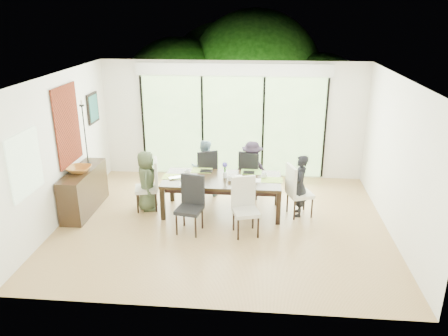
# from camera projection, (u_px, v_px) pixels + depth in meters

# --- Properties ---
(floor) EXTENTS (6.00, 5.00, 0.01)m
(floor) POSITION_uv_depth(u_px,v_px,m) (223.00, 223.00, 8.16)
(floor) COLOR olive
(floor) RESTS_ON ground
(ceiling) EXTENTS (6.00, 5.00, 0.01)m
(ceiling) POSITION_uv_depth(u_px,v_px,m) (223.00, 77.00, 7.22)
(ceiling) COLOR white
(ceiling) RESTS_ON wall_back
(wall_back) EXTENTS (6.00, 0.02, 2.70)m
(wall_back) POSITION_uv_depth(u_px,v_px,m) (233.00, 120.00, 10.04)
(wall_back) COLOR white
(wall_back) RESTS_ON floor
(wall_front) EXTENTS (6.00, 0.02, 2.70)m
(wall_front) POSITION_uv_depth(u_px,v_px,m) (204.00, 218.00, 5.34)
(wall_front) COLOR beige
(wall_front) RESTS_ON floor
(wall_left) EXTENTS (0.02, 5.00, 2.70)m
(wall_left) POSITION_uv_depth(u_px,v_px,m) (58.00, 150.00, 7.95)
(wall_left) COLOR silver
(wall_left) RESTS_ON floor
(wall_right) EXTENTS (0.02, 5.00, 2.70)m
(wall_right) POSITION_uv_depth(u_px,v_px,m) (398.00, 159.00, 7.44)
(wall_right) COLOR silver
(wall_right) RESTS_ON floor
(glass_doors) EXTENTS (4.20, 0.02, 2.30)m
(glass_doors) POSITION_uv_depth(u_px,v_px,m) (233.00, 127.00, 10.05)
(glass_doors) COLOR #598C3F
(glass_doors) RESTS_ON wall_back
(blinds_header) EXTENTS (4.40, 0.06, 0.28)m
(blinds_header) POSITION_uv_depth(u_px,v_px,m) (233.00, 70.00, 9.60)
(blinds_header) COLOR white
(blinds_header) RESTS_ON wall_back
(mullion_a) EXTENTS (0.05, 0.04, 2.30)m
(mullion_a) POSITION_uv_depth(u_px,v_px,m) (143.00, 125.00, 10.22)
(mullion_a) COLOR black
(mullion_a) RESTS_ON wall_back
(mullion_b) EXTENTS (0.05, 0.04, 2.30)m
(mullion_b) POSITION_uv_depth(u_px,v_px,m) (202.00, 126.00, 10.10)
(mullion_b) COLOR black
(mullion_b) RESTS_ON wall_back
(mullion_c) EXTENTS (0.05, 0.04, 2.30)m
(mullion_c) POSITION_uv_depth(u_px,v_px,m) (263.00, 128.00, 9.98)
(mullion_c) COLOR black
(mullion_c) RESTS_ON wall_back
(mullion_d) EXTENTS (0.05, 0.04, 2.30)m
(mullion_d) POSITION_uv_depth(u_px,v_px,m) (325.00, 129.00, 9.87)
(mullion_d) COLOR black
(mullion_d) RESTS_ON wall_back
(side_window) EXTENTS (0.02, 0.90, 1.00)m
(side_window) POSITION_uv_depth(u_px,v_px,m) (25.00, 164.00, 6.77)
(side_window) COLOR #8CAD7F
(side_window) RESTS_ON wall_left
(deck) EXTENTS (6.00, 1.80, 0.10)m
(deck) POSITION_uv_depth(u_px,v_px,m) (235.00, 164.00, 11.35)
(deck) COLOR brown
(deck) RESTS_ON ground
(rail_top) EXTENTS (6.00, 0.08, 0.06)m
(rail_top) POSITION_uv_depth(u_px,v_px,m) (237.00, 134.00, 11.89)
(rail_top) COLOR brown
(rail_top) RESTS_ON deck
(foliage_left) EXTENTS (3.20, 3.20, 3.20)m
(foliage_left) POSITION_uv_depth(u_px,v_px,m) (178.00, 94.00, 12.67)
(foliage_left) COLOR #14380F
(foliage_left) RESTS_ON ground
(foliage_mid) EXTENTS (4.00, 4.00, 4.00)m
(foliage_mid) POSITION_uv_depth(u_px,v_px,m) (254.00, 79.00, 12.93)
(foliage_mid) COLOR #14380F
(foliage_mid) RESTS_ON ground
(foliage_right) EXTENTS (2.80, 2.80, 2.80)m
(foliage_right) POSITION_uv_depth(u_px,v_px,m) (317.00, 104.00, 12.21)
(foliage_right) COLOR #14380F
(foliage_right) RESTS_ON ground
(foliage_far) EXTENTS (3.60, 3.60, 3.60)m
(foliage_far) POSITION_uv_depth(u_px,v_px,m) (223.00, 81.00, 13.73)
(foliage_far) COLOR #14380F
(foliage_far) RESTS_ON ground
(table_top) EXTENTS (2.25, 1.03, 0.06)m
(table_top) POSITION_uv_depth(u_px,v_px,m) (222.00, 180.00, 8.38)
(table_top) COLOR black
(table_top) RESTS_ON floor
(table_apron) EXTENTS (2.06, 0.84, 0.09)m
(table_apron) POSITION_uv_depth(u_px,v_px,m) (222.00, 184.00, 8.41)
(table_apron) COLOR black
(table_apron) RESTS_ON floor
(table_leg_fl) EXTENTS (0.08, 0.08, 0.65)m
(table_leg_fl) POSITION_uv_depth(u_px,v_px,m) (163.00, 204.00, 8.19)
(table_leg_fl) COLOR black
(table_leg_fl) RESTS_ON floor
(table_leg_fr) EXTENTS (0.08, 0.08, 0.65)m
(table_leg_fr) POSITION_uv_depth(u_px,v_px,m) (278.00, 208.00, 8.00)
(table_leg_fr) COLOR black
(table_leg_fr) RESTS_ON floor
(table_leg_bl) EXTENTS (0.08, 0.08, 0.65)m
(table_leg_bl) POSITION_uv_depth(u_px,v_px,m) (172.00, 186.00, 8.99)
(table_leg_bl) COLOR black
(table_leg_bl) RESTS_ON floor
(table_leg_br) EXTENTS (0.08, 0.08, 0.65)m
(table_leg_br) POSITION_uv_depth(u_px,v_px,m) (277.00, 190.00, 8.81)
(table_leg_br) COLOR black
(table_leg_br) RESTS_ON floor
(chair_left_end) EXTENTS (0.52, 0.52, 1.03)m
(chair_left_end) POSITION_uv_depth(u_px,v_px,m) (146.00, 185.00, 8.56)
(chair_left_end) COLOR beige
(chair_left_end) RESTS_ON floor
(chair_right_end) EXTENTS (0.55, 0.55, 1.03)m
(chair_right_end) POSITION_uv_depth(u_px,v_px,m) (300.00, 190.00, 8.30)
(chair_right_end) COLOR silver
(chair_right_end) RESTS_ON floor
(chair_far_left) EXTENTS (0.57, 0.57, 1.03)m
(chair_far_left) POSITION_uv_depth(u_px,v_px,m) (205.00, 171.00, 9.26)
(chair_far_left) COLOR black
(chair_far_left) RESTS_ON floor
(chair_far_right) EXTENTS (0.55, 0.55, 1.03)m
(chair_far_right) POSITION_uv_depth(u_px,v_px,m) (252.00, 173.00, 9.18)
(chair_far_right) COLOR black
(chair_far_right) RESTS_ON floor
(chair_near_left) EXTENTS (0.51, 0.51, 1.03)m
(chair_near_left) POSITION_uv_depth(u_px,v_px,m) (189.00, 205.00, 7.66)
(chair_near_left) COLOR black
(chair_near_left) RESTS_ON floor
(chair_near_right) EXTENTS (0.54, 0.54, 1.03)m
(chair_near_right) POSITION_uv_depth(u_px,v_px,m) (246.00, 208.00, 7.58)
(chair_near_right) COLOR beige
(chair_near_right) RESTS_ON floor
(person_left_end) EXTENTS (0.43, 0.61, 1.21)m
(person_left_end) POSITION_uv_depth(u_px,v_px,m) (147.00, 181.00, 8.53)
(person_left_end) COLOR #424E34
(person_left_end) RESTS_ON floor
(person_right_end) EXTENTS (0.38, 0.58, 1.21)m
(person_right_end) POSITION_uv_depth(u_px,v_px,m) (300.00, 186.00, 8.28)
(person_right_end) COLOR black
(person_right_end) RESTS_ON floor
(person_far_left) EXTENTS (0.57, 0.37, 1.21)m
(person_far_left) POSITION_uv_depth(u_px,v_px,m) (205.00, 168.00, 9.21)
(person_far_left) COLOR #7A9EB1
(person_far_left) RESTS_ON floor
(person_far_right) EXTENTS (0.61, 0.44, 1.21)m
(person_far_right) POSITION_uv_depth(u_px,v_px,m) (252.00, 169.00, 9.13)
(person_far_right) COLOR #261C2B
(person_far_right) RESTS_ON floor
(placemat_left) EXTENTS (0.41, 0.30, 0.01)m
(placemat_left) POSITION_uv_depth(u_px,v_px,m) (173.00, 177.00, 8.45)
(placemat_left) COLOR #9EBB43
(placemat_left) RESTS_ON table_top
(placemat_right) EXTENTS (0.41, 0.30, 0.01)m
(placemat_right) POSITION_uv_depth(u_px,v_px,m) (272.00, 180.00, 8.29)
(placemat_right) COLOR #91B841
(placemat_right) RESTS_ON table_top
(placemat_far_l) EXTENTS (0.41, 0.30, 0.01)m
(placemat_far_l) POSITION_uv_depth(u_px,v_px,m) (202.00, 170.00, 8.78)
(placemat_far_l) COLOR #8BA93C
(placemat_far_l) RESTS_ON table_top
(placemat_far_r) EXTENTS (0.41, 0.30, 0.01)m
(placemat_far_r) POSITION_uv_depth(u_px,v_px,m) (251.00, 172.00, 8.69)
(placemat_far_r) COLOR #78B23F
(placemat_far_r) RESTS_ON table_top
(placemat_paper) EXTENTS (0.41, 0.30, 0.01)m
(placemat_paper) POSITION_uv_depth(u_px,v_px,m) (191.00, 183.00, 8.13)
(placemat_paper) COLOR white
(placemat_paper) RESTS_ON table_top
(tablet_far_l) EXTENTS (0.24, 0.17, 0.01)m
(tablet_far_l) POSITION_uv_depth(u_px,v_px,m) (206.00, 171.00, 8.72)
(tablet_far_l) COLOR black
(tablet_far_l) RESTS_ON table_top
(tablet_far_r) EXTENTS (0.22, 0.16, 0.01)m
(tablet_far_r) POSITION_uv_depth(u_px,v_px,m) (249.00, 172.00, 8.65)
(tablet_far_r) COLOR black
(tablet_far_r) RESTS_ON table_top
(papers) EXTENTS (0.28, 0.21, 0.00)m
(papers) POSITION_uv_depth(u_px,v_px,m) (259.00, 180.00, 8.26)
(papers) COLOR white
(papers) RESTS_ON table_top
(platter_base) EXTENTS (0.24, 0.24, 0.02)m
(platter_base) POSITION_uv_depth(u_px,v_px,m) (191.00, 182.00, 8.13)
(platter_base) COLOR white
(platter_base) RESTS_ON table_top
(platter_snacks) EXTENTS (0.19, 0.19, 0.01)m
(platter_snacks) POSITION_uv_depth(u_px,v_px,m) (191.00, 182.00, 8.12)
(platter_snacks) COLOR orange
(platter_snacks) RESTS_ON table_top
(vase) EXTENTS (0.07, 0.07, 0.11)m
(vase) POSITION_uv_depth(u_px,v_px,m) (225.00, 175.00, 8.39)
(vase) COLOR silver
(vase) RESTS_ON table_top
(hyacinth_stems) EXTENTS (0.04, 0.04, 0.15)m
(hyacinth_stems) POSITION_uv_depth(u_px,v_px,m) (225.00, 169.00, 8.35)
(hyacinth_stems) COLOR #337226
(hyacinth_stems) RESTS_ON table_top
(hyacinth_blooms) EXTENTS (0.10, 0.10, 0.10)m
(hyacinth_blooms) POSITION_uv_depth(u_px,v_px,m) (225.00, 165.00, 8.32)
(hyacinth_blooms) COLOR #5146B1
(hyacinth_blooms) RESTS_ON table_top
(laptop) EXTENTS (0.37, 0.32, 0.02)m
(laptop) POSITION_uv_depth(u_px,v_px,m) (177.00, 178.00, 8.34)
(laptop) COLOR silver
(laptop) RESTS_ON table_top
(cup_a) EXTENTS (0.16, 0.16, 0.09)m
(cup_a) POSITION_uv_depth(u_px,v_px,m) (187.00, 172.00, 8.55)
(cup_a) COLOR white
(cup_a) RESTS_ON table_top
(cup_b) EXTENTS (0.12, 0.12, 0.09)m
(cup_b) POSITION_uv_depth(u_px,v_px,m) (229.00, 178.00, 8.25)
(cup_b) COLOR white
(cup_b) RESTS_ON table_top
(cup_c) EXTENTS (0.14, 0.14, 0.09)m
(cup_c) POSITION_uv_depth(u_px,v_px,m) (264.00, 176.00, 8.38)
(cup_c) COLOR white
(cup_c) RESTS_ON table_top
(book) EXTENTS (0.21, 0.24, 0.02)m
(book) POSITION_uv_depth(u_px,v_px,m) (235.00, 177.00, 8.39)
(book) COLOR white
(book) RESTS_ON table_top
(sideboard) EXTENTS (0.42, 1.50, 0.84)m
(sideboard) POSITION_uv_depth(u_px,v_px,m) (84.00, 190.00, 8.53)
(sideboard) COLOR black
(sideboard) RESTS_ON floor
(bowl) EXTENTS (0.45, 0.45, 0.11)m
(bowl) POSITION_uv_depth(u_px,v_px,m) (79.00, 169.00, 8.27)
(bowl) COLOR #9C5E22
(bowl) RESTS_ON sideboard
(candlestick_base) EXTENTS (0.09, 0.09, 0.04)m
(candlestick_base) POSITION_uv_depth(u_px,v_px,m) (88.00, 163.00, 8.71)
(candlestick_base) COLOR black
(candlestick_base) RESTS_ON sideboard
(candlestick_shaft) EXTENTS (0.02, 0.02, 1.17)m
(candlestick_shaft) POSITION_uv_depth(u_px,v_px,m) (85.00, 135.00, 8.50)
(candlestick_shaft) COLOR black
(candlestick_shaft) RESTS_ON sideboard
(candlestick_pan) EXTENTS (0.09, 0.09, 0.03)m
(candlestick_pan) POSITION_uv_depth(u_px,v_px,m) (82.00, 105.00, 8.30)
(candlestick_pan) COLOR black
(candlestick_pan) RESTS_ON sideboard
(candle) EXTENTS (0.03, 0.03, 0.09)m
(candle) POSITION_uv_depth(u_px,v_px,m) (81.00, 103.00, 8.28)
(candle) COLOR silver
(candle) RESTS_ON sideboard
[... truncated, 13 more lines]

